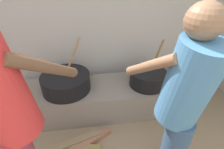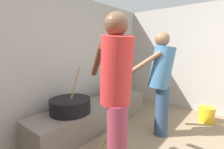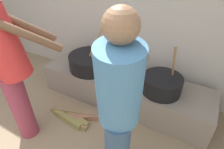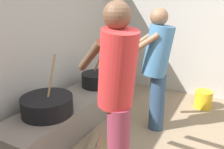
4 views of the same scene
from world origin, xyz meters
The scene contains 7 objects.
block_enclosure_rear centered at (0.00, 2.53, 1.11)m, with size 5.39×0.20×2.22m, color #ADA8A0.
hearth_ledge centered at (0.62, 2.01, 0.20)m, with size 2.27×0.60×0.40m, color slate.
cooking_pot_main centered at (0.11, 2.00, 0.51)m, with size 0.59×0.59×0.66m.
cooking_pot_secondary centered at (1.13, 1.97, 0.51)m, with size 0.46×0.46×0.66m.
cook_in_blue_shirt centered at (1.03, 1.03, 0.89)m, with size 0.55×0.73×1.57m.
cook_in_red_shirt centered at (-0.08, 1.02, 0.95)m, with size 0.65×0.74×1.66m.
firewood_pile centered at (0.22, 1.42, 0.04)m, with size 0.74×0.36×0.08m.
Camera 3 is at (1.43, 0.20, 1.78)m, focal length 29.40 mm.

